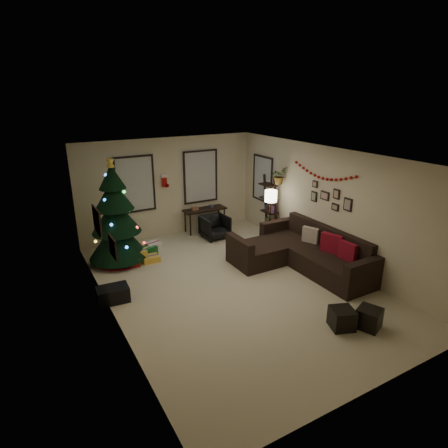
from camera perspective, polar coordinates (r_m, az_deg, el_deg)
The scene contains 29 objects.
floor at distance 8.14m, azimuth 1.48°, elevation -9.01°, with size 7.00×7.00×0.00m, color beige.
ceiling at distance 7.25m, azimuth 1.67°, elevation 10.10°, with size 7.00×7.00×0.00m, color white.
wall_back at distance 10.62m, azimuth -8.23°, elevation 5.47°, with size 5.00×5.00×0.00m, color beige.
wall_front at distance 5.19m, azimuth 22.27°, elevation -11.27°, with size 5.00×5.00×0.00m, color beige.
wall_left at distance 6.73m, azimuth -17.03°, elevation -3.49°, with size 7.00×7.00×0.00m, color beige.
wall_right at distance 9.07m, azimuth 15.25°, elevation 2.57°, with size 7.00×7.00×0.00m, color beige.
window_back_left at distance 10.25m, azimuth -13.18°, elevation 5.80°, with size 1.05×0.06×1.50m.
window_back_right at distance 10.91m, azimuth -3.55°, elevation 7.09°, with size 1.05×0.06×1.50m.
window_right_wall at distance 10.91m, azimuth 5.85°, elevation 6.75°, with size 0.06×0.90×1.30m.
christmas_tree at distance 9.12m, azimuth -15.87°, elevation 0.64°, with size 1.37×1.37×2.54m.
presents at distance 9.52m, azimuth -12.66°, elevation -4.33°, with size 1.50×1.01×0.30m.
sofa at distance 8.99m, azimuth 11.43°, elevation -4.40°, with size 2.08×3.01×0.92m.
pillow_red_a at distance 8.48m, azimuth 18.00°, elevation -4.01°, with size 0.11×0.42×0.42m, color maroon.
pillow_red_b at distance 8.77m, azimuth 15.79°, elevation -2.99°, with size 0.13×0.49×0.49m, color maroon.
pillow_cream at distance 9.23m, azimuth 12.80°, elevation -1.66°, with size 0.11×0.39×0.39m, color #C0AE9B.
ottoman_near at distance 7.01m, azimuth 17.23°, elevation -13.34°, with size 0.38×0.38×0.36m, color black.
ottoman_far at distance 7.17m, azimuth 20.85°, elevation -13.04°, with size 0.38×0.38×0.36m, color black.
desk at distance 10.94m, azimuth -2.89°, elevation 1.92°, with size 1.23×0.44×0.67m.
desk_chair at distance 10.47m, azimuth -1.38°, elevation -0.42°, with size 0.62×0.58×0.64m, color black.
bookshelf at distance 10.50m, azimuth 6.89°, elevation 2.46°, with size 0.30×0.51×1.73m.
potted_plant at distance 10.00m, azimuth 8.24°, elevation 7.54°, with size 0.51×0.44×0.57m, color #4C4C4C.
floor_lamp at distance 9.81m, azimuth 7.01°, elevation 3.64°, with size 0.31×0.31×1.47m.
art_map at distance 7.37m, azimuth -18.46°, elevation 0.41°, with size 0.04×0.60×0.50m.
art_abstract at distance 6.39m, azimuth -16.30°, elevation -3.36°, with size 0.04×0.45×0.35m.
gallery at distance 8.95m, azimuth 15.61°, elevation 3.79°, with size 0.03×1.25×0.54m.
garland at distance 8.99m, azimuth 14.62°, elevation 7.36°, with size 0.08×1.90×0.30m, color #A5140C, non-canonical shape.
stocking_left at distance 10.46m, azimuth -8.89°, elevation 6.44°, with size 0.20×0.05×0.36m.
stocking_right at distance 10.74m, azimuth -7.49°, elevation 6.16°, with size 0.20×0.05×0.36m.
storage_bin at distance 7.78m, azimuth -16.29°, elevation -10.05°, with size 0.60×0.40×0.30m, color black.
Camera 1 is at (-3.70, -6.13, 3.87)m, focal length 30.56 mm.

